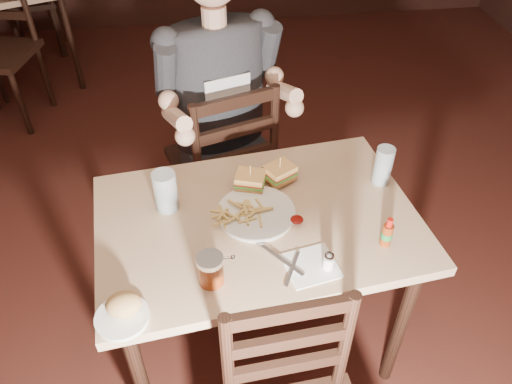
{
  "coord_description": "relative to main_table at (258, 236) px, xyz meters",
  "views": [
    {
      "loc": [
        -0.02,
        -1.36,
        2.0
      ],
      "look_at": [
        0.15,
        -0.07,
        0.85
      ],
      "focal_mm": 35.0,
      "sensor_mm": 36.0,
      "label": 1
    }
  ],
  "objects": [
    {
      "name": "room_shell",
      "position": [
        -0.15,
        0.12,
        0.72
      ],
      "size": [
        7.0,
        7.0,
        7.0
      ],
      "color": "black",
      "rests_on": "ground"
    },
    {
      "name": "main_table",
      "position": [
        0.0,
        0.0,
        0.0
      ],
      "size": [
        1.2,
        0.87,
        0.77
      ],
      "rotation": [
        0.0,
        0.0,
        0.11
      ],
      "color": "tan",
      "rests_on": "ground"
    },
    {
      "name": "chair_far",
      "position": [
        -0.08,
        0.7,
        -0.19
      ],
      "size": [
        0.58,
        0.6,
        0.97
      ],
      "primitive_type": null,
      "rotation": [
        0.0,
        0.0,
        3.45
      ],
      "color": "black",
      "rests_on": "ground"
    },
    {
      "name": "diner",
      "position": [
        -0.07,
        0.65,
        0.31
      ],
      "size": [
        0.67,
        0.59,
        0.98
      ],
      "primitive_type": null,
      "rotation": [
        0.0,
        0.0,
        0.3
      ],
      "color": "#2E2E33",
      "rests_on": "chair_far"
    },
    {
      "name": "dinner_plate",
      "position": [
        -0.0,
        0.02,
        0.1
      ],
      "size": [
        0.3,
        0.3,
        0.02
      ],
      "primitive_type": "cylinder",
      "rotation": [
        0.0,
        0.0,
        0.11
      ],
      "color": "white",
      "rests_on": "main_table"
    },
    {
      "name": "sandwich_left",
      "position": [
        -0.01,
        0.16,
        0.15
      ],
      "size": [
        0.12,
        0.11,
        0.09
      ],
      "primitive_type": null,
      "rotation": [
        0.0,
        0.0,
        -0.31
      ],
      "color": "#CA9247",
      "rests_on": "dinner_plate"
    },
    {
      "name": "sandwich_right",
      "position": [
        0.11,
        0.19,
        0.15
      ],
      "size": [
        0.13,
        0.13,
        0.09
      ],
      "primitive_type": null,
      "rotation": [
        0.0,
        0.0,
        0.51
      ],
      "color": "#CA9247",
      "rests_on": "dinner_plate"
    },
    {
      "name": "fries_pile",
      "position": [
        -0.05,
        0.01,
        0.12
      ],
      "size": [
        0.26,
        0.19,
        0.04
      ],
      "primitive_type": null,
      "rotation": [
        0.0,
        0.0,
        0.11
      ],
      "color": "#EBC66D",
      "rests_on": "dinner_plate"
    },
    {
      "name": "ketchup_dollop",
      "position": [
        0.13,
        -0.05,
        0.11
      ],
      "size": [
        0.05,
        0.05,
        0.01
      ],
      "primitive_type": "ellipsoid",
      "rotation": [
        0.0,
        0.0,
        0.11
      ],
      "color": "maroon",
      "rests_on": "dinner_plate"
    },
    {
      "name": "glass_left",
      "position": [
        -0.31,
        0.1,
        0.17
      ],
      "size": [
        0.09,
        0.09,
        0.15
      ],
      "primitive_type": "cylinder",
      "rotation": [
        0.0,
        0.0,
        0.11
      ],
      "color": "silver",
      "rests_on": "main_table"
    },
    {
      "name": "glass_right",
      "position": [
        0.49,
        0.14,
        0.17
      ],
      "size": [
        0.08,
        0.08,
        0.16
      ],
      "primitive_type": "cylinder",
      "rotation": [
        0.0,
        0.0,
        0.11
      ],
      "color": "silver",
      "rests_on": "main_table"
    },
    {
      "name": "hot_sauce",
      "position": [
        0.4,
        -0.18,
        0.15
      ],
      "size": [
        0.04,
        0.04,
        0.12
      ],
      "primitive_type": null,
      "rotation": [
        0.0,
        0.0,
        0.11
      ],
      "color": "maroon",
      "rests_on": "main_table"
    },
    {
      "name": "salt_shaker",
      "position": [
        0.19,
        -0.25,
        0.12
      ],
      "size": [
        0.04,
        0.04,
        0.06
      ],
      "primitive_type": null,
      "rotation": [
        0.0,
        0.0,
        0.11
      ],
      "color": "white",
      "rests_on": "main_table"
    },
    {
      "name": "syrup_dispenser",
      "position": [
        -0.18,
        -0.26,
        0.14
      ],
      "size": [
        0.09,
        0.09,
        0.11
      ],
      "primitive_type": null,
      "rotation": [
        0.0,
        0.0,
        0.11
      ],
      "color": "maroon",
      "rests_on": "main_table"
    },
    {
      "name": "napkin",
      "position": [
        0.14,
        -0.24,
        0.09
      ],
      "size": [
        0.19,
        0.18,
        0.0
      ],
      "primitive_type": "cube",
      "rotation": [
        0.0,
        0.0,
        0.19
      ],
      "color": "white",
      "rests_on": "main_table"
    },
    {
      "name": "knife",
      "position": [
        0.04,
        -0.2,
        0.09
      ],
      "size": [
        0.14,
        0.17,
        0.0
      ],
      "primitive_type": "cube",
      "rotation": [
        0.0,
        0.0,
        0.65
      ],
      "color": "silver",
      "rests_on": "napkin"
    },
    {
      "name": "fork",
      "position": [
        0.08,
        -0.25,
        0.09
      ],
      "size": [
        0.08,
        0.14,
        0.0
      ],
      "primitive_type": "cube",
      "rotation": [
        0.0,
        0.0,
        -0.46
      ],
      "color": "silver",
      "rests_on": "napkin"
    },
    {
      "name": "side_plate",
      "position": [
        -0.45,
        -0.36,
        0.09
      ],
      "size": [
        0.17,
        0.17,
        0.01
      ],
      "primitive_type": "cylinder",
      "rotation": [
        0.0,
        0.0,
        0.11
      ],
      "color": "white",
      "rests_on": "main_table"
    },
    {
      "name": "bread_roll",
      "position": [
        -0.44,
        -0.34,
        0.13
      ],
      "size": [
        0.11,
        0.1,
        0.06
      ],
      "primitive_type": "ellipsoid",
      "rotation": [
        0.0,
        0.0,
        0.11
      ],
      "color": "tan",
      "rests_on": "side_plate"
    }
  ]
}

